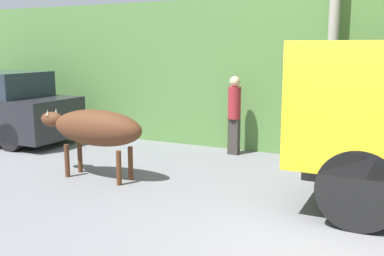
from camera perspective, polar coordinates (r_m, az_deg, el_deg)
ground_plane at (r=6.09m, az=17.39°, el=-13.10°), size 60.00×60.00×0.00m
hillside_embankment at (r=12.25m, az=22.69°, el=6.46°), size 32.00×5.05×3.46m
brown_cow at (r=8.26m, az=-12.22°, el=-0.03°), size 2.23×0.65×1.26m
pedestrian_on_hill at (r=9.95m, az=5.40°, el=2.22°), size 0.30×0.30×1.74m
utility_pole at (r=9.53m, az=17.58°, el=12.58°), size 0.90×0.21×5.42m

